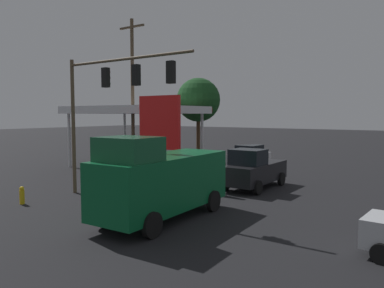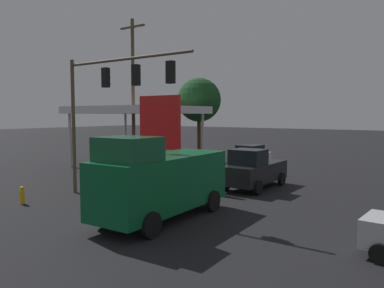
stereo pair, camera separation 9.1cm
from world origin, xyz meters
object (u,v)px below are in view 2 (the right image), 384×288
(delivery_truck, at_px, (160,180))
(traffic_signal_assembly, at_px, (110,92))
(street_tree, at_px, (199,100))
(utility_pole, at_px, (133,93))
(sedan_waiting, at_px, (250,157))
(price_sign, at_px, (160,124))
(pickup_parked, at_px, (254,170))
(fire_hydrant, at_px, (22,195))

(delivery_truck, bearing_deg, traffic_signal_assembly, -110.49)
(street_tree, bearing_deg, delivery_truck, 119.53)
(utility_pole, height_order, sedan_waiting, utility_pole)
(utility_pole, distance_m, price_sign, 5.97)
(delivery_truck, relative_size, street_tree, 0.88)
(traffic_signal_assembly, xyz_separation_m, price_sign, (0.83, -4.85, -1.76))
(utility_pole, bearing_deg, pickup_parked, 176.72)
(pickup_parked, height_order, fire_hydrant, pickup_parked)
(street_tree, relative_size, fire_hydrant, 8.93)
(traffic_signal_assembly, relative_size, street_tree, 1.05)
(price_sign, bearing_deg, pickup_parked, -159.68)
(pickup_parked, xyz_separation_m, street_tree, (10.20, -9.25, 4.65))
(utility_pole, height_order, street_tree, utility_pole)
(traffic_signal_assembly, xyz_separation_m, delivery_truck, (-4.51, 1.49, -3.85))
(sedan_waiting, distance_m, delivery_truck, 16.24)
(price_sign, bearing_deg, delivery_truck, 130.13)
(pickup_parked, bearing_deg, sedan_waiting, -151.81)
(fire_hydrant, bearing_deg, street_tree, -82.38)
(utility_pole, xyz_separation_m, sedan_waiting, (-6.48, -6.81, -5.11))
(traffic_signal_assembly, xyz_separation_m, sedan_waiting, (-0.81, -14.30, -4.59))
(traffic_signal_assembly, relative_size, price_sign, 1.47)
(price_sign, relative_size, street_tree, 0.71)
(sedan_waiting, bearing_deg, fire_hydrant, -10.08)
(utility_pole, xyz_separation_m, fire_hydrant, (-2.78, 10.75, -5.63))
(traffic_signal_assembly, bearing_deg, delivery_truck, 161.70)
(sedan_waiting, bearing_deg, street_tree, -104.55)
(pickup_parked, relative_size, sedan_waiting, 1.17)
(pickup_parked, xyz_separation_m, delivery_truck, (0.21, 8.39, 0.58))
(utility_pole, bearing_deg, fire_hydrant, 104.51)
(price_sign, xyz_separation_m, delivery_truck, (-5.34, 6.34, -2.09))
(street_tree, distance_m, fire_hydrant, 20.29)
(traffic_signal_assembly, relative_size, utility_pole, 0.71)
(utility_pole, relative_size, fire_hydrant, 13.12)
(street_tree, bearing_deg, sedan_waiting, 163.64)
(delivery_truck, relative_size, fire_hydrant, 7.82)
(utility_pole, bearing_deg, traffic_signal_assembly, 127.08)
(pickup_parked, bearing_deg, fire_hydrant, -36.47)
(utility_pole, bearing_deg, street_tree, -91.23)
(delivery_truck, bearing_deg, pickup_parked, 176.40)
(utility_pole, relative_size, delivery_truck, 1.68)
(sedan_waiting, bearing_deg, price_sign, -8.04)
(traffic_signal_assembly, distance_m, price_sign, 5.22)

